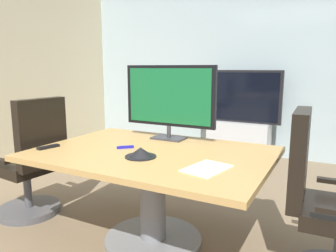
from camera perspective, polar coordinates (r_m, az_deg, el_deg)
name	(u,v)px	position (r m, az deg, el deg)	size (l,w,h in m)	color
wall_back_glass_partition	(258,65)	(5.14, 15.71, 10.38)	(5.96, 0.10, 2.77)	#9EB2B7
conference_table	(153,175)	(2.48, -2.73, -8.74)	(1.73, 1.21, 0.73)	#B2894C
office_chair_left	(32,168)	(3.17, -22.92, -6.82)	(0.62, 0.59, 1.09)	#4C4C51
office_chair_right	(325,212)	(2.30, 26.11, -13.56)	(0.60, 0.58, 1.09)	#4C4C51
tv_monitor	(169,98)	(2.77, 0.24, 5.00)	(0.84, 0.18, 0.64)	#333338
wall_display_unit	(239,129)	(4.91, 12.41, -0.52)	(1.20, 0.36, 1.31)	#B7BABC
conference_phone	(141,153)	(2.26, -4.88, -4.75)	(0.22, 0.22, 0.07)	black
remote_control	(48,147)	(2.67, -20.44, -3.50)	(0.05, 0.17, 0.02)	black
whiteboard_marker	(125,147)	(2.51, -7.58, -3.73)	(0.13, 0.02, 0.02)	#1919A5
paper_notepad	(207,168)	(2.01, 6.92, -7.46)	(0.21, 0.30, 0.01)	white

